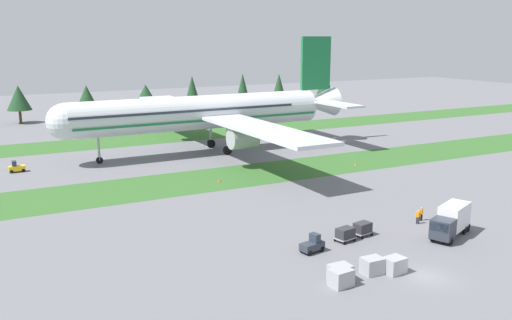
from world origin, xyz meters
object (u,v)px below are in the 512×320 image
object	(u,v)px
baggage_tug	(313,245)
uld_container_1	(341,278)
cargo_dolly_lead	(345,233)
cargo_dolly_second	(363,228)
taxiway_marker_1	(219,180)
ground_crew_loader	(418,216)
uld_container_3	(372,266)
uld_container_2	(394,265)
ground_crew_marshaller	(421,213)
pushback_tractor	(16,167)
airliner	(207,112)
catering_truck	(451,220)
uld_container_0	(340,273)
taxiway_marker_0	(355,164)

from	to	relation	value
baggage_tug	uld_container_1	distance (m)	8.46
cargo_dolly_lead	cargo_dolly_second	xyz separation A→B (m)	(2.85, 0.55, 0.00)
cargo_dolly_second	taxiway_marker_1	size ratio (longest dim) A/B	3.70
baggage_tug	cargo_dolly_second	xyz separation A→B (m)	(7.78, 1.51, 0.10)
ground_crew_loader	uld_container_3	distance (m)	16.90
cargo_dolly_second	uld_container_2	bearing A→B (deg)	147.71
ground_crew_marshaller	pushback_tractor	bearing A→B (deg)	125.05
airliner	uld_container_3	size ratio (longest dim) A/B	36.73
catering_truck	ground_crew_loader	bearing A→B (deg)	-22.12
uld_container_0	uld_container_3	world-z (taller)	uld_container_0
cargo_dolly_second	taxiway_marker_0	xyz separation A→B (m)	(21.21, 28.91, -0.67)
cargo_dolly_lead	taxiway_marker_0	distance (m)	38.05
uld_container_2	taxiway_marker_1	world-z (taller)	uld_container_2
baggage_tug	cargo_dolly_second	bearing A→B (deg)	-90.00
uld_container_0	ground_crew_marshaller	bearing A→B (deg)	26.73
uld_container_3	catering_truck	bearing A→B (deg)	15.38
uld_container_0	ground_crew_loader	bearing A→B (deg)	26.45
cargo_dolly_second	taxiway_marker_0	distance (m)	35.87
baggage_tug	uld_container_1	size ratio (longest dim) A/B	1.40
cargo_dolly_lead	taxiway_marker_1	xyz separation A→B (m)	(-1.82, 30.22, -0.59)
uld_container_0	uld_container_3	xyz separation A→B (m)	(3.81, 0.04, -0.02)
airliner	uld_container_3	bearing A→B (deg)	171.43
baggage_tug	cargo_dolly_lead	xyz separation A→B (m)	(4.93, 0.96, 0.10)
uld_container_3	taxiway_marker_1	size ratio (longest dim) A/B	3.03
taxiway_marker_1	uld_container_1	bearing A→B (deg)	-97.81
cargo_dolly_second	ground_crew_marshaller	distance (m)	9.87
taxiway_marker_1	baggage_tug	bearing A→B (deg)	-95.70
pushback_tractor	uld_container_1	bearing A→B (deg)	19.28
ground_crew_marshaller	uld_container_1	distance (m)	22.53
cargo_dolly_second	uld_container_2	distance (m)	10.37
baggage_tug	ground_crew_marshaller	world-z (taller)	baggage_tug
cargo_dolly_lead	pushback_tractor	distance (m)	59.74
airliner	ground_crew_loader	bearing A→B (deg)	-174.18
cargo_dolly_lead	pushback_tractor	bearing A→B (deg)	18.40
airliner	uld_container_2	world-z (taller)	airliner
baggage_tug	cargo_dolly_lead	distance (m)	5.03
cargo_dolly_lead	uld_container_1	world-z (taller)	uld_container_1
uld_container_3	ground_crew_loader	bearing A→B (deg)	32.10
ground_crew_loader	uld_container_0	world-z (taller)	ground_crew_loader
cargo_dolly_lead	uld_container_0	size ratio (longest dim) A/B	1.22
airliner	baggage_tug	size ratio (longest dim) A/B	26.24
cargo_dolly_lead	uld_container_0	world-z (taller)	uld_container_0
airliner	uld_container_1	world-z (taller)	airliner
uld_container_0	taxiway_marker_1	world-z (taller)	uld_container_0
uld_container_0	taxiway_marker_0	bearing A→B (deg)	50.82
ground_crew_marshaller	taxiway_marker_1	bearing A→B (deg)	112.12
cargo_dolly_lead	taxiway_marker_1	world-z (taller)	cargo_dolly_lead
airliner	cargo_dolly_second	size ratio (longest dim) A/B	30.04
cargo_dolly_lead	cargo_dolly_second	size ratio (longest dim) A/B	1.00
baggage_tug	uld_container_1	world-z (taller)	baggage_tug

